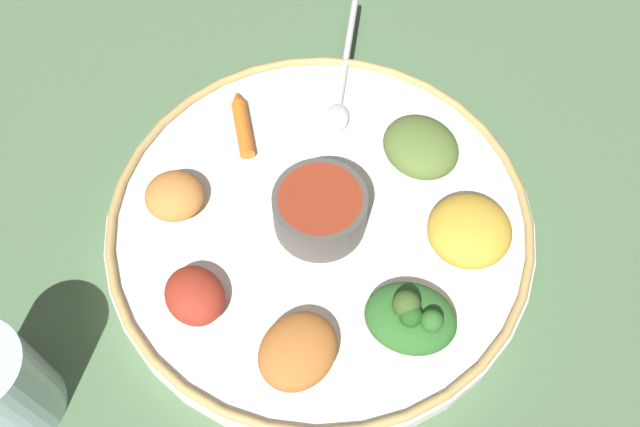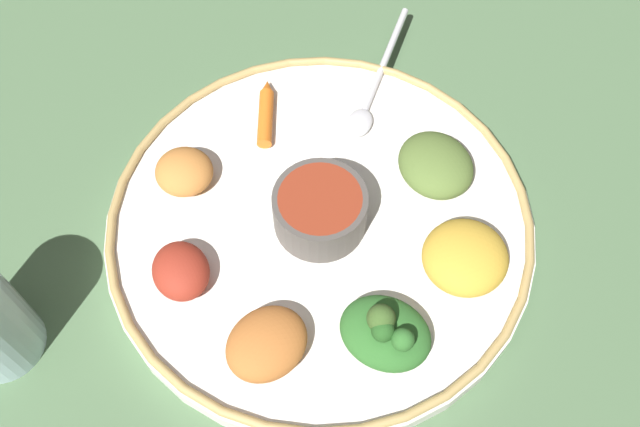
{
  "view_description": "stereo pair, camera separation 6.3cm",
  "coord_description": "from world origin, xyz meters",
  "px_view_note": "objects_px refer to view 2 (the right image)",
  "views": [
    {
      "loc": [
        -0.07,
        0.3,
        0.58
      ],
      "look_at": [
        0.0,
        0.0,
        0.04
      ],
      "focal_mm": 40.89,
      "sensor_mm": 36.0,
      "label": 1
    },
    {
      "loc": [
        -0.13,
        0.28,
        0.58
      ],
      "look_at": [
        0.0,
        0.0,
        0.04
      ],
      "focal_mm": 40.89,
      "sensor_mm": 36.0,
      "label": 2
    }
  ],
  "objects_px": {
    "carrot_near_spoon": "(266,113)",
    "greens_pile": "(386,332)",
    "center_bowl": "(320,209)",
    "spoon": "(373,91)"
  },
  "relations": [
    {
      "from": "carrot_near_spoon",
      "to": "greens_pile",
      "type": "bearing_deg",
      "value": 138.85
    },
    {
      "from": "center_bowl",
      "to": "carrot_near_spoon",
      "type": "height_order",
      "value": "center_bowl"
    },
    {
      "from": "carrot_near_spoon",
      "to": "spoon",
      "type": "bearing_deg",
      "value": -140.05
    },
    {
      "from": "center_bowl",
      "to": "spoon",
      "type": "xyz_separation_m",
      "value": [
        0.01,
        -0.15,
        -0.02
      ]
    },
    {
      "from": "greens_pile",
      "to": "center_bowl",
      "type": "bearing_deg",
      "value": -40.56
    },
    {
      "from": "center_bowl",
      "to": "greens_pile",
      "type": "relative_size",
      "value": 1.04
    },
    {
      "from": "spoon",
      "to": "carrot_near_spoon",
      "type": "xyz_separation_m",
      "value": [
        0.08,
        0.07,
        0.0
      ]
    },
    {
      "from": "center_bowl",
      "to": "spoon",
      "type": "distance_m",
      "value": 0.15
    },
    {
      "from": "center_bowl",
      "to": "greens_pile",
      "type": "bearing_deg",
      "value": 139.44
    },
    {
      "from": "spoon",
      "to": "greens_pile",
      "type": "xyz_separation_m",
      "value": [
        -0.1,
        0.23,
        0.01
      ]
    }
  ]
}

